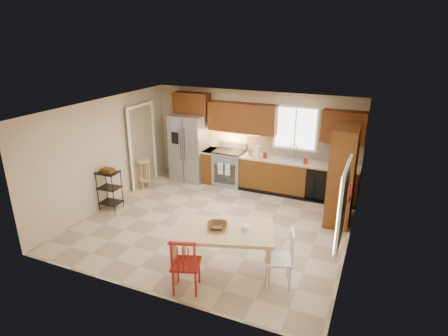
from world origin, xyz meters
name	(u,v)px	position (x,y,z in m)	size (l,w,h in m)	color
floor	(214,223)	(0.00, 0.00, 0.00)	(5.50, 5.50, 0.00)	tan
ceiling	(212,108)	(0.00, 0.00, 2.50)	(5.50, 5.00, 0.02)	silver
wall_back	(253,139)	(0.00, 2.50, 1.25)	(5.50, 0.02, 2.50)	#CCB793
wall_front	(141,223)	(0.00, -2.50, 1.25)	(5.50, 0.02, 2.50)	#CCB793
wall_left	(105,153)	(-2.75, 0.00, 1.25)	(0.02, 5.00, 2.50)	#CCB793
wall_right	(354,190)	(2.75, 0.00, 1.25)	(0.02, 5.00, 2.50)	#CCB793
refrigerator	(190,148)	(-1.70, 2.12, 0.91)	(0.92, 0.75, 1.82)	gray
range_stove	(229,168)	(-0.55, 2.19, 0.46)	(0.76, 0.63, 0.92)	gray
base_cabinet_narrow	(211,165)	(-1.10, 2.20, 0.45)	(0.30, 0.60, 0.90)	#5A2E10
base_cabinet_run	(297,178)	(1.29, 2.20, 0.45)	(2.92, 0.60, 0.90)	#5A2E10
dishwasher	(318,186)	(1.85, 1.91, 0.45)	(0.60, 0.02, 0.78)	black
backsplash	(302,147)	(1.29, 2.48, 1.18)	(2.92, 0.03, 0.55)	beige
upper_over_fridge	(192,103)	(-1.70, 2.33, 2.10)	(1.00, 0.35, 0.55)	#572D0E
upper_left_block	(242,118)	(-0.25, 2.33, 1.83)	(1.80, 0.35, 0.75)	#572D0E
upper_right_block	(344,127)	(2.25, 2.33, 1.83)	(1.00, 0.35, 0.75)	#572D0E
window_back	(296,128)	(1.10, 2.48, 1.65)	(1.12, 0.04, 1.12)	white
sink	(291,162)	(1.10, 2.20, 0.86)	(0.62, 0.46, 0.16)	gray
undercab_glow	(231,132)	(-0.55, 2.30, 1.43)	(1.60, 0.30, 0.01)	#FFBF66
soap_bottle	(306,160)	(1.48, 2.10, 1.00)	(0.09, 0.09, 0.19)	#B9100C
paper_towel	(258,151)	(0.25, 2.15, 1.04)	(0.12, 0.12, 0.28)	silver
canister_steel	(250,152)	(0.05, 2.15, 0.99)	(0.11, 0.11, 0.18)	gray
canister_wood	(265,155)	(0.45, 2.12, 0.97)	(0.10, 0.10, 0.14)	#512E15
pantry	(342,176)	(2.43, 1.20, 1.05)	(0.50, 0.95, 2.10)	#5A2E10
fire_extinguisher	(347,194)	(2.63, 0.15, 1.10)	(0.12, 0.12, 0.36)	#B9100C
window_right	(343,206)	(2.68, -1.15, 1.45)	(0.04, 1.02, 1.32)	white
doorway	(142,147)	(-2.67, 1.30, 1.05)	(0.04, 0.95, 2.10)	#8C7A59
dining_table	(223,251)	(0.87, -1.50, 0.40)	(1.66, 0.93, 0.81)	tan
chair_red	(186,263)	(0.52, -2.15, 0.49)	(0.46, 0.46, 0.98)	maroon
chair_white	(279,258)	(1.82, -1.45, 0.49)	(0.46, 0.46, 0.98)	silver
table_bowl	(217,228)	(0.77, -1.50, 0.82)	(0.34, 0.34, 0.08)	#512E15
table_jar	(246,229)	(1.23, -1.39, 0.85)	(0.13, 0.13, 0.15)	silver
bar_stool	(144,174)	(-2.50, 1.07, 0.39)	(0.37, 0.37, 0.77)	tan
utility_cart	(110,190)	(-2.50, -0.28, 0.47)	(0.47, 0.37, 0.95)	black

